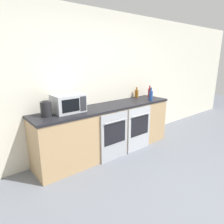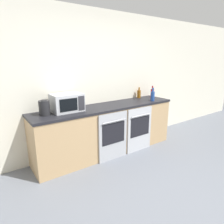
% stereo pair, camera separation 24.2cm
% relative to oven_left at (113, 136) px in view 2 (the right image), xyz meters
% --- Properties ---
extents(ground_plane, '(16.00, 16.00, 0.00)m').
position_rel_oven_left_xyz_m(ground_plane, '(0.08, -1.40, -0.44)').
color(ground_plane, slate).
extents(wall_back, '(10.00, 0.06, 2.60)m').
position_rel_oven_left_xyz_m(wall_back, '(0.08, 0.64, 0.86)').
color(wall_back, silver).
rests_on(wall_back, ground_plane).
extents(counter_back, '(2.78, 0.62, 0.91)m').
position_rel_oven_left_xyz_m(counter_back, '(0.08, 0.31, 0.02)').
color(counter_back, tan).
rests_on(counter_back, ground_plane).
extents(oven_left, '(0.58, 0.06, 0.86)m').
position_rel_oven_left_xyz_m(oven_left, '(0.00, 0.00, 0.00)').
color(oven_left, '#A8AAAF').
rests_on(oven_left, ground_plane).
extents(oven_right, '(0.58, 0.06, 0.86)m').
position_rel_oven_left_xyz_m(oven_right, '(0.62, 0.00, 0.00)').
color(oven_right, '#B7BABF').
rests_on(oven_right, ground_plane).
extents(microwave, '(0.48, 0.36, 0.29)m').
position_rel_oven_left_xyz_m(microwave, '(-0.66, 0.37, 0.62)').
color(microwave, '#B7BABF').
rests_on(microwave, counter_back).
extents(bottle_blue, '(0.08, 0.08, 0.26)m').
position_rel_oven_left_xyz_m(bottle_blue, '(1.08, 0.14, 0.58)').
color(bottle_blue, '#234793').
rests_on(bottle_blue, counter_back).
extents(bottle_red, '(0.07, 0.07, 0.25)m').
position_rel_oven_left_xyz_m(bottle_red, '(1.33, 0.39, 0.58)').
color(bottle_red, maroon).
rests_on(bottle_red, counter_back).
extents(bottle_amber, '(0.08, 0.08, 0.23)m').
position_rel_oven_left_xyz_m(bottle_amber, '(1.07, 0.53, 0.57)').
color(bottle_amber, '#8C5114').
rests_on(bottle_amber, counter_back).
extents(kettle, '(0.16, 0.16, 0.24)m').
position_rel_oven_left_xyz_m(kettle, '(-1.03, 0.34, 0.59)').
color(kettle, '#232326').
rests_on(kettle, counter_back).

